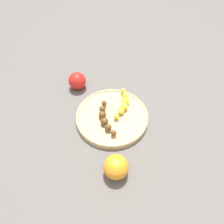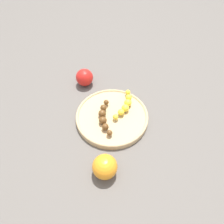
{
  "view_description": "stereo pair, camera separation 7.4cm",
  "coord_description": "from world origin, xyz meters",
  "px_view_note": "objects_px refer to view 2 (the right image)",
  "views": [
    {
      "loc": [
        -0.45,
        0.12,
        0.62
      ],
      "look_at": [
        0.0,
        0.0,
        0.04
      ],
      "focal_mm": 33.33,
      "sensor_mm": 36.0,
      "label": 1
    },
    {
      "loc": [
        -0.47,
        0.04,
        0.62
      ],
      "look_at": [
        0.0,
        0.0,
        0.04
      ],
      "focal_mm": 33.33,
      "sensor_mm": 36.0,
      "label": 2
    }
  ],
  "objects_px": {
    "fruit_bowl": "(112,116)",
    "banana_yellow": "(125,105)",
    "apple_red": "(85,77)",
    "orange_fruit": "(105,167)",
    "banana_overripe": "(104,117)"
  },
  "relations": [
    {
      "from": "banana_overripe",
      "to": "fruit_bowl",
      "type": "bearing_deg",
      "value": -151.98
    },
    {
      "from": "apple_red",
      "to": "banana_yellow",
      "type": "bearing_deg",
      "value": -137.71
    },
    {
      "from": "fruit_bowl",
      "to": "orange_fruit",
      "type": "xyz_separation_m",
      "value": [
        -0.21,
        0.04,
        0.03
      ]
    },
    {
      "from": "banana_overripe",
      "to": "apple_red",
      "type": "bearing_deg",
      "value": -72.95
    },
    {
      "from": "fruit_bowl",
      "to": "banana_yellow",
      "type": "xyz_separation_m",
      "value": [
        0.03,
        -0.05,
        0.02
      ]
    },
    {
      "from": "fruit_bowl",
      "to": "apple_red",
      "type": "xyz_separation_m",
      "value": [
        0.2,
        0.1,
        0.02
      ]
    },
    {
      "from": "fruit_bowl",
      "to": "banana_yellow",
      "type": "height_order",
      "value": "banana_yellow"
    },
    {
      "from": "banana_overripe",
      "to": "banana_yellow",
      "type": "bearing_deg",
      "value": -149.8
    },
    {
      "from": "banana_yellow",
      "to": "apple_red",
      "type": "relative_size",
      "value": 1.89
    },
    {
      "from": "banana_yellow",
      "to": "apple_red",
      "type": "bearing_deg",
      "value": 159.72
    },
    {
      "from": "banana_overripe",
      "to": "apple_red",
      "type": "height_order",
      "value": "apple_red"
    },
    {
      "from": "fruit_bowl",
      "to": "orange_fruit",
      "type": "bearing_deg",
      "value": 168.77
    },
    {
      "from": "banana_yellow",
      "to": "orange_fruit",
      "type": "relative_size",
      "value": 1.79
    },
    {
      "from": "apple_red",
      "to": "orange_fruit",
      "type": "distance_m",
      "value": 0.41
    },
    {
      "from": "fruit_bowl",
      "to": "banana_overripe",
      "type": "height_order",
      "value": "banana_overripe"
    }
  ]
}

